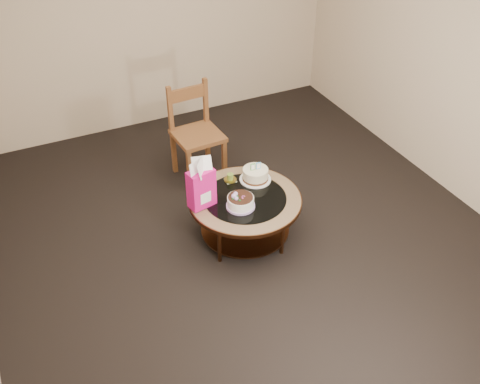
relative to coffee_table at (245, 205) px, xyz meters
name	(u,v)px	position (x,y,z in m)	size (l,w,h in m)	color
ground	(245,236)	(0.00, 0.00, -0.38)	(5.00, 5.00, 0.00)	black
room_walls	(246,86)	(0.00, 0.00, 1.16)	(4.52, 5.02, 2.61)	#C7AF96
coffee_table	(245,205)	(0.00, 0.00, 0.00)	(1.02, 1.02, 0.46)	#552E18
decorated_cake	(240,202)	(-0.10, -0.10, 0.13)	(0.25, 0.25, 0.15)	#B896D4
cream_cake	(255,175)	(0.20, 0.20, 0.14)	(0.29, 0.29, 0.19)	white
gift_bag	(201,184)	(-0.39, 0.07, 0.31)	(0.25, 0.20, 0.46)	#DC147C
pillar_candle	(230,178)	(-0.01, 0.29, 0.11)	(0.12, 0.12, 0.09)	#F1DC63
dining_chair	(196,133)	(-0.01, 1.15, 0.14)	(0.50, 0.50, 1.02)	brown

